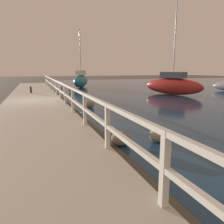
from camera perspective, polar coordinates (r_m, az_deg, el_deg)
ground_plane at (r=13.95m, az=-19.63°, el=1.99°), size 120.00×120.00×0.00m
dock_walkway at (r=13.93m, az=-19.66°, el=2.50°), size 3.30×36.00×0.25m
railing at (r=13.93m, az=-13.48°, el=6.25°), size 0.10×32.50×1.04m
boulder_near_dock at (r=23.71m, az=-13.32°, el=6.22°), size 0.49×0.44×0.37m
boulder_downstream at (r=11.79m, az=-5.84°, el=1.96°), size 0.51×0.45×0.38m
boulder_water_edge at (r=6.35m, az=11.96°, el=-5.94°), size 0.54×0.48×0.40m
boulder_far_strip at (r=5.95m, az=2.31°, el=-6.89°), size 0.54×0.48×0.40m
boulder_upstream at (r=20.30m, az=-10.40°, el=5.78°), size 0.67×0.60×0.50m
mooring_bollard at (r=18.17m, az=-20.43°, el=5.52°), size 0.17×0.17×0.53m
sailboat_teal at (r=25.76m, az=-8.13°, el=8.16°), size 3.18×5.10×6.52m
sailboat_red at (r=18.77m, az=15.58°, el=6.81°), size 3.10×5.21×7.96m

